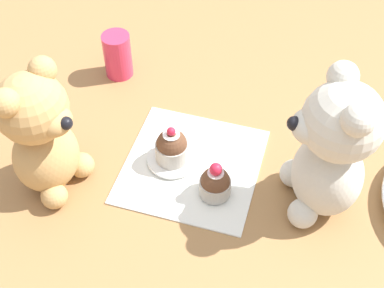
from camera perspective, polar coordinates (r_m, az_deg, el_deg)
ground_plane at (r=0.88m, az=0.00°, el=-2.41°), size 4.00×4.00×0.00m
knitted_placemat at (r=0.88m, az=0.00°, el=-2.29°), size 0.22×0.22×0.01m
teddy_bear_cream at (r=0.77m, az=14.68°, el=-0.65°), size 0.14×0.14×0.24m
teddy_bear_tan at (r=0.81m, az=-15.81°, el=1.06°), size 0.12×0.13×0.22m
cupcake_near_cream_bear at (r=0.82m, az=2.49°, el=-4.18°), size 0.05×0.05×0.07m
saucer_plate at (r=0.88m, az=-2.11°, el=-1.56°), size 0.08×0.08×0.01m
cupcake_near_tan_bear at (r=0.86m, az=-2.16°, el=-0.31°), size 0.05×0.05×0.07m
juice_glass at (r=1.03m, az=-7.94°, el=9.37°), size 0.05×0.05×0.09m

